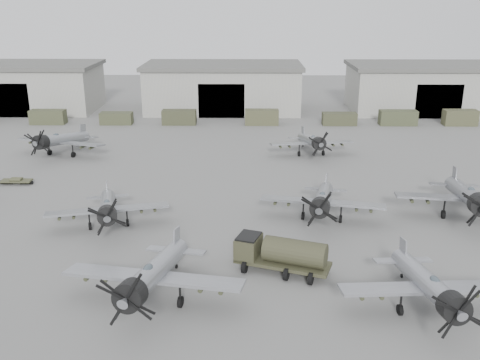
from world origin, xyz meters
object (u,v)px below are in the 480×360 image
object	(u,v)px
aircraft_near_2	(430,286)
aircraft_far_0	(59,140)
aircraft_mid_2	(322,200)
aircraft_mid_3	(468,196)
fuel_tanker	(281,252)
aircraft_near_1	(152,275)
aircraft_mid_1	(107,208)
aircraft_far_1	(312,141)

from	to	relation	value
aircraft_near_2	aircraft_far_0	distance (m)	52.71
aircraft_near_2	aircraft_mid_2	size ratio (longest dim) A/B	1.00
aircraft_mid_3	fuel_tanker	size ratio (longest dim) A/B	1.75
aircraft_near_1	aircraft_mid_2	xyz separation A→B (m)	(13.61, 14.84, -0.16)
aircraft_mid_3	fuel_tanker	world-z (taller)	aircraft_mid_3
aircraft_mid_1	aircraft_far_1	world-z (taller)	aircraft_mid_1
aircraft_near_2	aircraft_mid_3	world-z (taller)	aircraft_mid_3
aircraft_mid_1	aircraft_far_0	size ratio (longest dim) A/B	0.92
aircraft_far_0	aircraft_near_1	bearing A→B (deg)	-45.94
aircraft_near_1	aircraft_mid_2	distance (m)	20.14
aircraft_near_1	aircraft_mid_3	bearing A→B (deg)	39.18
aircraft_far_0	aircraft_mid_1	bearing A→B (deg)	-45.33
aircraft_mid_3	aircraft_far_0	bearing A→B (deg)	163.49
aircraft_mid_1	aircraft_mid_2	distance (m)	20.00
aircraft_far_0	fuel_tanker	size ratio (longest dim) A/B	1.60
aircraft_near_1	aircraft_mid_1	xyz separation A→B (m)	(-6.29, 12.94, -0.27)
aircraft_mid_3	aircraft_far_1	bearing A→B (deg)	127.63
aircraft_mid_1	aircraft_mid_3	world-z (taller)	aircraft_mid_3
aircraft_far_0	aircraft_far_1	world-z (taller)	aircraft_far_0
aircraft_near_2	aircraft_near_1	bearing A→B (deg)	173.50
aircraft_mid_2	fuel_tanker	xyz separation A→B (m)	(-4.45, -9.91, -0.54)
aircraft_far_0	aircraft_near_2	bearing A→B (deg)	-28.10
fuel_tanker	aircraft_near_1	bearing A→B (deg)	-132.33
aircraft_far_1	fuel_tanker	world-z (taller)	aircraft_far_1
aircraft_mid_1	aircraft_mid_3	bearing A→B (deg)	-10.31
aircraft_far_0	aircraft_mid_3	bearing A→B (deg)	-7.56
aircraft_near_2	aircraft_mid_1	xyz separation A→B (m)	(-24.92, 13.92, -0.12)
aircraft_mid_1	aircraft_near_2	bearing A→B (deg)	-43.53
aircraft_near_2	aircraft_far_1	world-z (taller)	aircraft_near_2
aircraft_mid_3	fuel_tanker	bearing A→B (deg)	-142.34
aircraft_near_1	aircraft_far_1	bearing A→B (deg)	77.76
aircraft_far_1	fuel_tanker	xyz separation A→B (m)	(-5.98, -32.09, -0.41)
aircraft_mid_2	aircraft_far_1	bearing A→B (deg)	97.81
aircraft_mid_3	aircraft_mid_2	bearing A→B (deg)	-169.95
aircraft_near_1	aircraft_mid_1	world-z (taller)	aircraft_near_1
aircraft_near_1	aircraft_far_0	world-z (taller)	aircraft_near_1
aircraft_mid_2	aircraft_far_0	size ratio (longest dim) A/B	0.97
aircraft_near_2	fuel_tanker	xyz separation A→B (m)	(-9.46, 5.90, -0.55)
aircraft_mid_3	aircraft_far_0	size ratio (longest dim) A/B	1.09
aircraft_near_2	fuel_tanker	distance (m)	11.16
aircraft_near_1	fuel_tanker	bearing A→B (deg)	38.27
aircraft_mid_1	aircraft_mid_2	xyz separation A→B (m)	(19.91, 1.90, 0.11)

